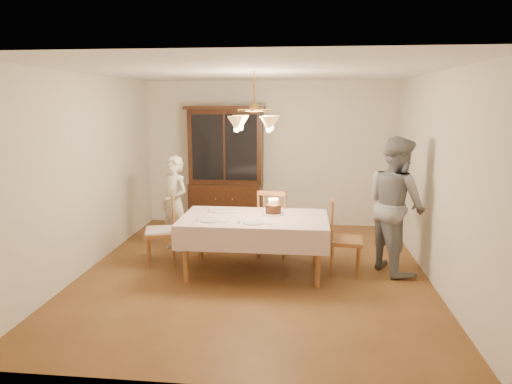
# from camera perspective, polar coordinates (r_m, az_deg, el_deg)

# --- Properties ---
(ground) EXTENTS (5.00, 5.00, 0.00)m
(ground) POSITION_cam_1_polar(r_m,az_deg,el_deg) (6.18, -0.20, -9.96)
(ground) COLOR brown
(ground) RESTS_ON ground
(room_shell) EXTENTS (5.00, 5.00, 5.00)m
(room_shell) POSITION_cam_1_polar(r_m,az_deg,el_deg) (5.80, -0.21, 4.77)
(room_shell) COLOR white
(room_shell) RESTS_ON ground
(dining_table) EXTENTS (1.90, 1.10, 0.76)m
(dining_table) POSITION_cam_1_polar(r_m,az_deg,el_deg) (5.97, -0.20, -3.83)
(dining_table) COLOR brown
(dining_table) RESTS_ON ground
(china_hutch) EXTENTS (1.38, 0.54, 2.16)m
(china_hutch) POSITION_cam_1_polar(r_m,az_deg,el_deg) (8.19, -3.74, 2.84)
(china_hutch) COLOR black
(china_hutch) RESTS_ON ground
(chair_far_side) EXTENTS (0.48, 0.46, 1.00)m
(chair_far_side) POSITION_cam_1_polar(r_m,az_deg,el_deg) (6.70, 2.18, -4.29)
(chair_far_side) COLOR brown
(chair_far_side) RESTS_ON ground
(chair_left_end) EXTENTS (0.53, 0.54, 1.00)m
(chair_left_end) POSITION_cam_1_polar(r_m,az_deg,el_deg) (6.48, -11.81, -4.95)
(chair_left_end) COLOR brown
(chair_left_end) RESTS_ON ground
(chair_right_end) EXTENTS (0.45, 0.47, 1.00)m
(chair_right_end) POSITION_cam_1_polar(r_m,az_deg,el_deg) (6.10, 11.05, -6.04)
(chair_right_end) COLOR brown
(chair_right_end) RESTS_ON ground
(elderly_woman) EXTENTS (0.63, 0.59, 1.44)m
(elderly_woman) POSITION_cam_1_polar(r_m,az_deg,el_deg) (6.99, -10.14, -1.44)
(elderly_woman) COLOR #EEE2C9
(elderly_woman) RESTS_ON ground
(adult_in_grey) EXTENTS (0.98, 1.08, 1.80)m
(adult_in_grey) POSITION_cam_1_polar(r_m,az_deg,el_deg) (6.28, 17.07, -1.52)
(adult_in_grey) COLOR slate
(adult_in_grey) RESTS_ON ground
(birthday_cake) EXTENTS (0.30, 0.30, 0.21)m
(birthday_cake) POSITION_cam_1_polar(r_m,az_deg,el_deg) (6.09, 2.16, -2.22)
(birthday_cake) COLOR white
(birthday_cake) RESTS_ON dining_table
(place_setting_near_left) EXTENTS (0.40, 0.25, 0.02)m
(place_setting_near_left) POSITION_cam_1_polar(r_m,az_deg,el_deg) (5.78, -5.61, -3.54)
(place_setting_near_left) COLOR white
(place_setting_near_left) RESTS_ON dining_table
(place_setting_near_right) EXTENTS (0.41, 0.27, 0.02)m
(place_setting_near_right) POSITION_cam_1_polar(r_m,az_deg,el_deg) (5.66, -0.18, -3.81)
(place_setting_near_right) COLOR white
(place_setting_near_right) RESTS_ON dining_table
(place_setting_far_left) EXTENTS (0.40, 0.25, 0.02)m
(place_setting_far_left) POSITION_cam_1_polar(r_m,az_deg,el_deg) (6.24, -4.25, -2.40)
(place_setting_far_left) COLOR white
(place_setting_far_left) RESTS_ON dining_table
(chandelier) EXTENTS (0.62, 0.62, 0.73)m
(chandelier) POSITION_cam_1_polar(r_m,az_deg,el_deg) (5.77, -0.21, 8.68)
(chandelier) COLOR #BF8C3F
(chandelier) RESTS_ON ground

